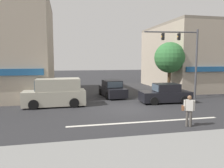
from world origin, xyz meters
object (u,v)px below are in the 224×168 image
(sedan_crossing_rightbound, at_px, (165,94))
(pedestrian_foreground_with_bag, at_px, (189,109))
(utility_pole_near_left, at_px, (30,52))
(traffic_light_mast, at_px, (186,52))
(sedan_waiting_far, at_px, (112,89))
(street_tree, at_px, (170,58))
(van_crossing_center, at_px, (56,93))

(sedan_crossing_rightbound, xyz_separation_m, pedestrian_foreground_with_bag, (-1.77, -6.30, 0.24))
(utility_pole_near_left, height_order, sedan_crossing_rightbound, utility_pole_near_left)
(traffic_light_mast, relative_size, pedestrian_foreground_with_bag, 3.71)
(utility_pole_near_left, bearing_deg, sedan_waiting_far, 8.69)
(sedan_waiting_far, bearing_deg, traffic_light_mast, -21.83)
(sedan_waiting_far, bearing_deg, street_tree, 2.93)
(sedan_waiting_far, bearing_deg, pedestrian_foreground_with_bag, -79.35)
(pedestrian_foreground_with_bag, bearing_deg, street_tree, 68.18)
(traffic_light_mast, xyz_separation_m, van_crossing_center, (-11.32, -0.76, -3.17))
(traffic_light_mast, relative_size, sedan_waiting_far, 1.47)
(pedestrian_foreground_with_bag, bearing_deg, utility_pole_near_left, 135.19)
(van_crossing_center, bearing_deg, utility_pole_near_left, 133.16)
(utility_pole_near_left, distance_m, pedestrian_foreground_with_bag, 13.14)
(utility_pole_near_left, bearing_deg, pedestrian_foreground_with_bag, -44.81)
(van_crossing_center, bearing_deg, sedan_crossing_rightbound, -3.45)
(sedan_waiting_far, bearing_deg, van_crossing_center, -147.72)
(street_tree, height_order, pedestrian_foreground_with_bag, street_tree)
(van_crossing_center, xyz_separation_m, pedestrian_foreground_with_bag, (7.02, -6.83, -0.05))
(street_tree, height_order, van_crossing_center, street_tree)
(utility_pole_near_left, xyz_separation_m, traffic_light_mast, (13.34, -1.39, 0.00))
(sedan_waiting_far, height_order, pedestrian_foreground_with_bag, pedestrian_foreground_with_bag)
(traffic_light_mast, height_order, van_crossing_center, traffic_light_mast)
(traffic_light_mast, bearing_deg, pedestrian_foreground_with_bag, -119.55)
(van_crossing_center, bearing_deg, sedan_waiting_far, 32.28)
(sedan_crossing_rightbound, height_order, van_crossing_center, van_crossing_center)
(street_tree, bearing_deg, utility_pole_near_left, -173.94)
(sedan_waiting_far, relative_size, pedestrian_foreground_with_bag, 2.53)
(street_tree, relative_size, traffic_light_mast, 0.86)
(street_tree, relative_size, sedan_waiting_far, 1.26)
(street_tree, relative_size, sedan_crossing_rightbound, 1.27)
(utility_pole_near_left, relative_size, van_crossing_center, 1.74)
(traffic_light_mast, height_order, sedan_crossing_rightbound, traffic_light_mast)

